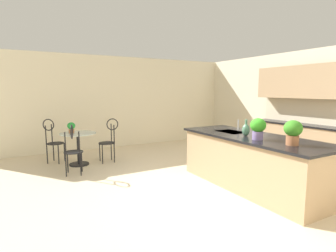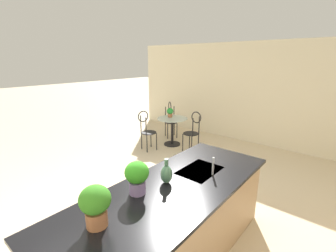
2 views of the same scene
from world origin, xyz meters
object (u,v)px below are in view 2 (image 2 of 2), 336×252
Objects in this scene: chair_toward_desk at (147,129)px; potted_plant_on_table at (170,112)px; chair_by_island at (171,118)px; potted_plant_counter_near at (137,176)px; bistro_table at (172,129)px; chair_near_window at (193,130)px; vase_on_counter at (166,174)px; potted_plant_counter_far at (95,204)px.

chair_toward_desk is 0.85m from potted_plant_on_table.
potted_plant_counter_near is (3.78, 2.65, 0.55)m from chair_by_island.
bistro_table is 0.77× the size of chair_near_window.
chair_toward_desk reaches higher than bistro_table.
vase_on_counter is at bearing 37.85° from bistro_table.
bistro_table is 2.78× the size of vase_on_counter.
potted_plant_on_table is 0.72× the size of potted_plant_counter_near.
potted_plant_on_table is at bearing -141.21° from vase_on_counter.
chair_by_island is (-0.52, -0.48, 0.13)m from bistro_table.
potted_plant_on_table is (-0.79, 0.11, 0.31)m from chair_toward_desk.
chair_near_window is 0.89m from potted_plant_on_table.
vase_on_counter is (2.19, 2.50, 0.46)m from chair_toward_desk.
chair_near_window is at bearing 81.70° from potted_plant_on_table.
chair_near_window is 1.15m from chair_toward_desk.
chair_by_island is at bearing -141.33° from vase_on_counter.
bistro_table is 4.50m from potted_plant_counter_far.
vase_on_counter reaches higher than chair_by_island.
chair_by_island is 2.88× the size of potted_plant_counter_far.
bistro_table is 2.21× the size of potted_plant_counter_far.
chair_near_window is at bearing -151.26° from vase_on_counter.
chair_toward_desk is 3.54m from potted_plant_counter_near.
chair_by_island is 1.26m from chair_toward_desk.
potted_plant_on_table is at bearing -148.19° from potted_plant_counter_far.
bistro_table is at bearing -146.36° from potted_plant_counter_near.
potted_plant_counter_far is at bearing 32.49° from chair_by_island.
potted_plant_on_table is at bearing -145.34° from potted_plant_counter_near.
potted_plant_counter_near is (3.27, 2.17, 0.67)m from bistro_table.
bistro_table is at bearing 64.54° from potted_plant_on_table.
chair_toward_desk is 3.62× the size of vase_on_counter.
potted_plant_on_table is 0.86× the size of vase_on_counter.
potted_plant_counter_near reaches higher than chair_toward_desk.
bistro_table is at bearing -94.93° from chair_near_window.
bistro_table is at bearing 161.83° from chair_toward_desk.
potted_plant_counter_far is (3.82, 2.28, 0.68)m from bistro_table.
chair_near_window is 3.62× the size of vase_on_counter.
chair_near_window is 1.00× the size of chair_toward_desk.
potted_plant_counter_near is at bearing 43.50° from chair_toward_desk.
chair_toward_desk is (0.66, -0.94, 0.00)m from chair_near_window.
vase_on_counter is at bearing -179.22° from potted_plant_counter_far.
potted_plant_counter_far is (3.09, 2.52, 0.55)m from chair_toward_desk.
chair_near_window and chair_toward_desk have the same top height.
chair_near_window is at bearing 63.98° from chair_by_island.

